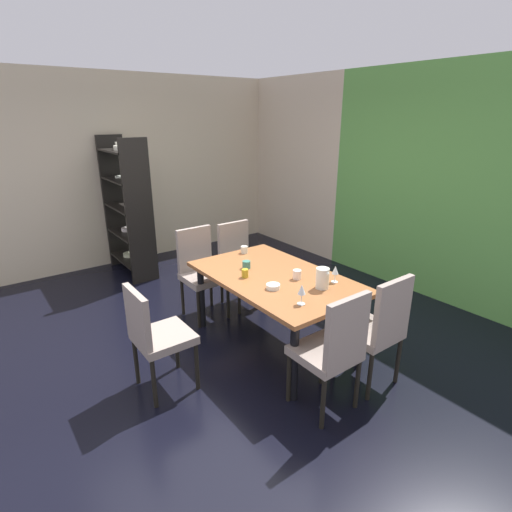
{
  "coord_description": "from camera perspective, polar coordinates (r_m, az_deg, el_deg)",
  "views": [
    {
      "loc": [
        3.3,
        -1.8,
        2.22
      ],
      "look_at": [
        0.22,
        0.49,
        0.85
      ],
      "focal_mm": 28.0,
      "sensor_mm": 36.0,
      "label": 1
    }
  ],
  "objects": [
    {
      "name": "chair_right_near",
      "position": [
        3.12,
        10.98,
        -12.68
      ],
      "size": [
        0.44,
        0.44,
        1.02
      ],
      "rotation": [
        0.0,
        0.0,
        1.57
      ],
      "color": "gray",
      "rests_on": "ground_plane"
    },
    {
      "name": "pitcher_left",
      "position": [
        3.59,
        9.48,
        -3.14
      ],
      "size": [
        0.13,
        0.12,
        0.19
      ],
      "color": "silver",
      "rests_on": "dining_table"
    },
    {
      "name": "back_panel_interior",
      "position": [
        6.94,
        5.39,
        12.79
      ],
      "size": [
        2.07,
        0.1,
        2.8
      ],
      "primitive_type": "cube",
      "color": "beige",
      "rests_on": "ground_plane"
    },
    {
      "name": "cup_north",
      "position": [
        3.8,
        -1.58,
        -2.48
      ],
      "size": [
        0.06,
        0.06,
        0.08
      ],
      "primitive_type": "cylinder",
      "color": "#B59520",
      "rests_on": "dining_table"
    },
    {
      "name": "wine_glass_west",
      "position": [
        3.73,
        11.26,
        -2.06
      ],
      "size": [
        0.06,
        0.06,
        0.16
      ],
      "color": "silver",
      "rests_on": "dining_table"
    },
    {
      "name": "chair_right_far",
      "position": [
        3.49,
        17.03,
        -9.55
      ],
      "size": [
        0.44,
        0.44,
        1.02
      ],
      "rotation": [
        0.0,
        0.0,
        1.57
      ],
      "color": "gray",
      "rests_on": "ground_plane"
    },
    {
      "name": "chair_left_far",
      "position": [
        4.82,
        -2.43,
        -0.45
      ],
      "size": [
        0.45,
        0.44,
        1.0
      ],
      "rotation": [
        0.0,
        0.0,
        -1.57
      ],
      "color": "gray",
      "rests_on": "ground_plane"
    },
    {
      "name": "serving_bowl_center",
      "position": [
        3.56,
        2.46,
        -4.37
      ],
      "size": [
        0.12,
        0.12,
        0.04
      ],
      "primitive_type": "cylinder",
      "color": "white",
      "rests_on": "dining_table"
    },
    {
      "name": "cup_front",
      "position": [
        4.01,
        -1.38,
        -1.24
      ],
      "size": [
        0.08,
        0.08,
        0.08
      ],
      "primitive_type": "cylinder",
      "color": "#377565",
      "rests_on": "dining_table"
    },
    {
      "name": "cup_rear",
      "position": [
        4.45,
        -1.69,
        0.91
      ],
      "size": [
        0.08,
        0.08,
        0.08
      ],
      "primitive_type": "cylinder",
      "color": "beige",
      "rests_on": "dining_table"
    },
    {
      "name": "garden_window_panel",
      "position": [
        5.2,
        27.16,
        8.44
      ],
      "size": [
        3.66,
        0.1,
        2.8
      ],
      "primitive_type": "cube",
      "color": "#599B46",
      "rests_on": "ground_plane"
    },
    {
      "name": "chair_left_near",
      "position": [
        4.57,
        -7.98,
        -1.73
      ],
      "size": [
        0.45,
        0.44,
        1.02
      ],
      "rotation": [
        0.0,
        0.0,
        -1.57
      ],
      "color": "gray",
      "rests_on": "ground_plane"
    },
    {
      "name": "left_interior_panel",
      "position": [
        6.42,
        -20.51,
        11.11
      ],
      "size": [
        0.1,
        5.72,
        2.8
      ],
      "primitive_type": "cube",
      "color": "beige",
      "rests_on": "ground_plane"
    },
    {
      "name": "cup_near_shelf",
      "position": [
        3.78,
        5.88,
        -2.64
      ],
      "size": [
        0.08,
        0.08,
        0.09
      ],
      "primitive_type": "cylinder",
      "color": "#F4E2D1",
      "rests_on": "dining_table"
    },
    {
      "name": "wine_glass_south",
      "position": [
        3.26,
        6.55,
        -4.87
      ],
      "size": [
        0.07,
        0.07,
        0.17
      ],
      "color": "silver",
      "rests_on": "dining_table"
    },
    {
      "name": "display_shelf",
      "position": [
        5.96,
        -17.93,
        6.69
      ],
      "size": [
        0.97,
        0.37,
        1.94
      ],
      "color": "black",
      "rests_on": "ground_plane"
    },
    {
      "name": "ground_plane",
      "position": [
        4.37,
        -7.04,
        -11.19
      ],
      "size": [
        5.73,
        5.72,
        0.02
      ],
      "primitive_type": "cube",
      "color": "black"
    },
    {
      "name": "chair_head_near",
      "position": [
        3.39,
        -14.31,
        -10.61
      ],
      "size": [
        0.44,
        0.44,
        0.95
      ],
      "color": "gray",
      "rests_on": "ground_plane"
    },
    {
      "name": "dining_table",
      "position": [
        3.88,
        2.76,
        -3.94
      ],
      "size": [
        1.69,
        1.02,
        0.75
      ],
      "color": "#945930",
      "rests_on": "ground_plane"
    }
  ]
}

